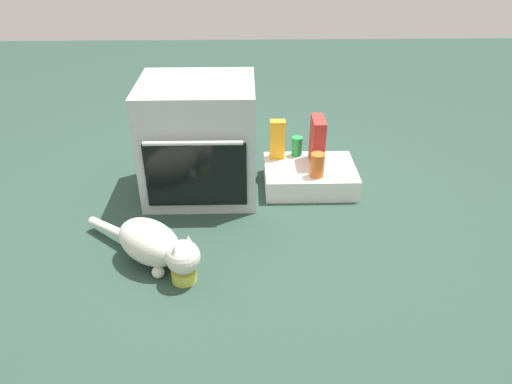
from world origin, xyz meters
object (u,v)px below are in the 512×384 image
sauce_jar (317,165)px  cereal_box (317,141)px  pantry_cabinet (310,176)px  soda_can (297,146)px  oven (199,140)px  cat (155,245)px  food_bowl (184,274)px  juice_carton (277,139)px

sauce_jar → cereal_box: bearing=84.2°
pantry_cabinet → soda_can: 0.21m
cereal_box → soda_can: 0.17m
pantry_cabinet → sauce_jar: size_ratio=3.82×
soda_can → oven: bearing=-161.9°
cat → sauce_jar: sauce_jar is taller
food_bowl → soda_can: soda_can is taller
food_bowl → cereal_box: 1.15m
juice_carton → sauce_jar: 0.32m
pantry_cabinet → cereal_box: bearing=54.0°
food_bowl → cat: bearing=142.1°
juice_carton → cereal_box: bearing=-17.2°
pantry_cabinet → sauce_jar: (0.02, -0.11, 0.13)m
pantry_cabinet → cat: bearing=-138.2°
soda_can → sauce_jar: size_ratio=0.86×
juice_carton → cereal_box: cereal_box is taller
food_bowl → pantry_cabinet: bearing=51.2°
oven → cat: 0.73m
oven → food_bowl: (-0.02, -0.79, -0.30)m
oven → cat: bearing=-103.3°
oven → cat: (-0.16, -0.69, -0.21)m
juice_carton → sauce_jar: (0.21, -0.24, -0.05)m
juice_carton → soda_can: bearing=12.2°
oven → juice_carton: oven is taller
soda_can → pantry_cabinet: bearing=-66.4°
cereal_box → sauce_jar: 0.18m
oven → sauce_jar: bearing=-6.7°
juice_carton → pantry_cabinet: bearing=-33.5°
cat → cereal_box: cereal_box is taller
pantry_cabinet → juice_carton: bearing=146.5°
soda_can → sauce_jar: (0.09, -0.27, 0.01)m
food_bowl → sauce_jar: 1.01m
oven → pantry_cabinet: bearing=3.1°
cat → cereal_box: bearing=80.4°
cat → sauce_jar: bearing=74.2°
juice_carton → sauce_jar: size_ratio=1.71×
pantry_cabinet → sauce_jar: 0.18m
juice_carton → oven: bearing=-160.4°
juice_carton → cereal_box: (0.23, -0.07, 0.02)m
cat → juice_carton: juice_carton is taller
oven → pantry_cabinet: 0.69m
oven → juice_carton: size_ratio=2.74×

